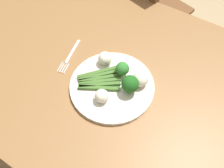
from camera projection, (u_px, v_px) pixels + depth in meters
ground_plane at (120, 149)px, 1.45m from camera, size 6.00×6.00×0.02m
dining_table at (125, 94)px, 0.92m from camera, size 1.43×0.85×0.72m
chair at (136, 11)px, 1.36m from camera, size 0.48×0.48×0.87m
plate at (112, 86)px, 0.81m from camera, size 0.28×0.28×0.01m
asparagus_bundle at (99, 80)px, 0.81m from camera, size 0.15×0.14×0.01m
broccoli_near_center at (122, 69)px, 0.80m from camera, size 0.05×0.05×0.06m
broccoli_left at (130, 84)px, 0.76m from camera, size 0.06×0.06×0.07m
cauliflower_right at (105, 58)px, 0.84m from camera, size 0.05×0.05×0.05m
cauliflower_near_fork at (102, 96)px, 0.76m from camera, size 0.04×0.04×0.04m
cauliflower_back at (141, 78)px, 0.79m from camera, size 0.05×0.05×0.05m
fork at (70, 56)px, 0.89m from camera, size 0.05×0.17×0.00m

